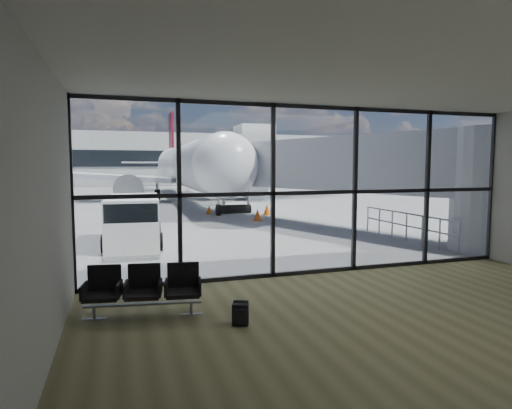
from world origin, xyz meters
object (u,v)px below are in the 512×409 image
airliner (188,166)px  service_van (133,220)px  seating_row (144,288)px  belt_loader (48,199)px  mobile_stairs (4,208)px  backpack (240,314)px

airliner → service_van: 22.84m
seating_row → belt_loader: 24.75m
mobile_stairs → service_van: bearing=-56.4°
airliner → service_van: size_ratio=8.66×
backpack → airliner: airliner is taller
seating_row → backpack: 2.01m
backpack → service_van: bearing=122.3°
backpack → airliner: 31.33m
seating_row → mobile_stairs: size_ratio=0.65×
backpack → service_van: 9.04m
belt_loader → mobile_stairs: 6.15m
backpack → belt_loader: belt_loader is taller
seating_row → airliner: airliner is taller
seating_row → belt_loader: belt_loader is taller
belt_loader → seating_row: bearing=-96.9°
belt_loader → service_van: bearing=-91.3°
backpack → seating_row: bearing=168.2°
airliner → belt_loader: 12.24m
seating_row → service_van: (0.07, 7.76, 0.37)m
service_van → belt_loader: service_van is taller
airliner → mobile_stairs: bearing=-134.2°
seating_row → airliner: size_ratio=0.06×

